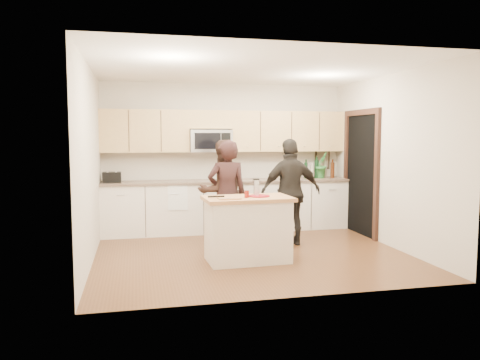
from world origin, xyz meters
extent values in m
plane|color=#54331C|center=(0.00, 0.00, 0.00)|extent=(4.50, 4.50, 0.00)
cube|color=#BDB2A1|center=(0.00, 2.00, 1.35)|extent=(4.50, 0.02, 2.70)
cube|color=#BDB2A1|center=(0.00, -2.00, 1.35)|extent=(4.50, 0.02, 2.70)
cube|color=#BDB2A1|center=(-2.25, 0.00, 1.35)|extent=(0.02, 4.00, 2.70)
cube|color=#BDB2A1|center=(2.25, 0.00, 1.35)|extent=(0.02, 4.00, 2.70)
cube|color=white|center=(0.00, 0.00, 2.70)|extent=(4.50, 4.00, 0.02)
cube|color=silver|center=(0.00, 1.69, 0.45)|extent=(4.50, 0.62, 0.90)
cube|color=#796350|center=(0.00, 1.68, 0.92)|extent=(4.50, 0.66, 0.04)
cube|color=tan|center=(-1.48, 1.83, 1.83)|extent=(1.55, 0.33, 0.75)
cube|color=tan|center=(1.17, 1.83, 1.83)|extent=(2.17, 0.33, 0.75)
cube|color=tan|center=(-0.31, 1.83, 2.04)|extent=(0.78, 0.33, 0.33)
cube|color=silver|center=(-0.31, 1.80, 1.65)|extent=(0.76, 0.40, 0.40)
cube|color=black|center=(-0.39, 1.60, 1.65)|extent=(0.47, 0.01, 0.29)
cube|color=black|center=(-0.06, 1.60, 1.65)|extent=(0.17, 0.01, 0.29)
cube|color=black|center=(2.24, 0.90, 1.05)|extent=(0.02, 1.05, 2.10)
cube|color=black|center=(2.22, 0.33, 1.05)|extent=(0.06, 0.10, 2.10)
cube|color=black|center=(2.22, 1.48, 1.05)|extent=(0.06, 0.10, 2.10)
cube|color=black|center=(2.22, 0.90, 2.15)|extent=(0.06, 1.25, 0.10)
cube|color=black|center=(1.95, 1.99, 1.28)|extent=(0.30, 0.03, 0.38)
cube|color=tan|center=(1.95, 1.97, 1.28)|extent=(0.24, 0.00, 0.32)
cube|color=white|center=(-0.95, 1.38, 0.70)|extent=(0.34, 0.01, 0.48)
cube|color=white|center=(-0.95, 1.67, 0.94)|extent=(0.34, 0.60, 0.01)
cube|color=silver|center=(-0.15, -0.44, 0.42)|extent=(1.13, 0.69, 0.85)
cube|color=#A97646|center=(-0.15, -0.44, 0.88)|extent=(1.23, 0.75, 0.05)
cylinder|color=maroon|center=(0.01, -0.44, 0.91)|extent=(0.30, 0.30, 0.02)
cube|color=silver|center=(-0.01, -0.37, 1.02)|extent=(0.07, 0.05, 0.21)
cube|color=black|center=(-0.01, -0.37, 1.13)|extent=(0.08, 0.06, 0.02)
cylinder|color=maroon|center=(-0.18, -0.52, 0.95)|extent=(0.06, 0.06, 0.10)
cube|color=#A97646|center=(-0.44, -0.62, 0.91)|extent=(0.30, 0.19, 0.02)
cube|color=black|center=(-0.60, -0.50, 0.93)|extent=(0.22, 0.04, 0.02)
cube|color=silver|center=(-0.50, -0.67, 0.92)|extent=(0.18, 0.03, 0.01)
cube|color=black|center=(-2.05, 1.67, 1.03)|extent=(0.31, 0.23, 0.18)
cube|color=silver|center=(-2.12, 1.67, 1.12)|extent=(0.03, 0.17, 0.00)
cube|color=silver|center=(-1.98, 1.67, 1.12)|extent=(0.03, 0.17, 0.00)
cylinder|color=black|center=(1.52, 1.74, 1.12)|extent=(0.06, 0.06, 0.36)
cylinder|color=#9E967C|center=(1.61, 1.64, 1.09)|extent=(0.06, 0.06, 0.31)
cylinder|color=black|center=(1.72, 1.70, 1.14)|extent=(0.08, 0.08, 0.40)
cylinder|color=#38190A|center=(2.02, 1.65, 1.12)|extent=(0.08, 0.08, 0.36)
cylinder|color=#9E967C|center=(1.94, 1.83, 1.13)|extent=(0.09, 0.09, 0.37)
imported|color=#337F38|center=(1.82, 1.72, 1.19)|extent=(0.36, 0.35, 0.51)
imported|color=black|center=(-0.27, 0.41, 0.84)|extent=(0.62, 0.41, 1.67)
imported|color=#311F18|center=(-0.29, 0.72, 0.84)|extent=(0.94, 0.80, 1.68)
imported|color=black|center=(0.75, 0.37, 0.85)|extent=(1.01, 0.45, 1.70)
camera|label=1|loc=(-1.65, -6.65, 1.72)|focal=35.00mm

